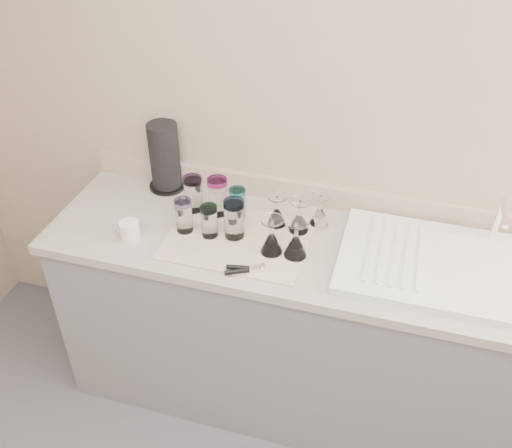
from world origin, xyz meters
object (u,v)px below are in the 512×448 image
(tumbler_cyan, at_px, (218,196))
(paper_towel_roll, at_px, (165,157))
(goblet_back_right, at_px, (299,220))
(goblet_extra, at_px, (320,214))
(tumbler_magenta, at_px, (184,215))
(sink_unit, at_px, (453,267))
(tumbler_lavender, at_px, (234,219))
(tumbler_blue, at_px, (209,221))
(can_opener, at_px, (245,269))
(white_mug, at_px, (129,230))
(goblet_back_left, at_px, (277,215))
(goblet_front_left, at_px, (272,241))
(tumbler_teal, at_px, (193,194))
(tumbler_purple, at_px, (237,203))
(goblet_front_right, at_px, (296,244))

(tumbler_cyan, bearing_deg, paper_towel_roll, 154.57)
(goblet_back_right, height_order, goblet_extra, goblet_back_right)
(tumbler_magenta, bearing_deg, sink_unit, 2.88)
(sink_unit, xyz_separation_m, tumbler_lavender, (-0.83, -0.03, 0.07))
(tumbler_blue, distance_m, paper_towel_roll, 0.43)
(can_opener, relative_size, white_mug, 1.25)
(goblet_back_left, bearing_deg, goblet_front_left, -81.63)
(tumbler_lavender, height_order, can_opener, tumbler_lavender)
(goblet_back_right, bearing_deg, sink_unit, -7.30)
(can_opener, bearing_deg, goblet_back_left, 83.33)
(tumbler_magenta, bearing_deg, white_mug, -151.45)
(tumbler_magenta, xyz_separation_m, paper_towel_roll, (-0.20, 0.29, 0.07))
(tumbler_teal, xyz_separation_m, white_mug, (-0.17, -0.25, -0.05))
(tumbler_purple, xyz_separation_m, white_mug, (-0.36, -0.25, -0.04))
(tumbler_magenta, relative_size, goblet_front_right, 0.89)
(tumbler_teal, distance_m, paper_towel_roll, 0.24)
(white_mug, bearing_deg, can_opener, -7.67)
(tumbler_blue, bearing_deg, white_mug, -161.17)
(tumbler_teal, xyz_separation_m, goblet_front_right, (0.47, -0.17, -0.03))
(tumbler_teal, relative_size, goblet_extra, 1.14)
(tumbler_blue, bearing_deg, tumbler_cyan, 97.11)
(tumbler_cyan, xyz_separation_m, white_mug, (-0.28, -0.25, -0.05))
(tumbler_blue, relative_size, can_opener, 0.94)
(white_mug, height_order, paper_towel_roll, paper_towel_roll)
(white_mug, bearing_deg, tumbler_teal, 55.23)
(goblet_back_left, distance_m, can_opener, 0.32)
(goblet_extra, bearing_deg, sink_unit, -15.39)
(tumbler_lavender, bearing_deg, goblet_back_right, 24.64)
(tumbler_teal, height_order, tumbler_magenta, tumbler_teal)
(tumbler_purple, height_order, goblet_front_left, goblet_front_left)
(goblet_front_left, bearing_deg, sink_unit, 7.31)
(tumbler_cyan, bearing_deg, white_mug, -137.70)
(tumbler_lavender, bearing_deg, paper_towel_roll, 146.40)
(tumbler_cyan, height_order, can_opener, tumbler_cyan)
(paper_towel_roll, bearing_deg, tumbler_magenta, -55.07)
(tumbler_lavender, height_order, goblet_back_left, tumbler_lavender)
(tumbler_magenta, bearing_deg, tumbler_teal, 96.72)
(tumbler_lavender, relative_size, paper_towel_roll, 0.53)
(tumbler_purple, height_order, tumbler_blue, tumbler_blue)
(goblet_front_right, distance_m, white_mug, 0.65)
(goblet_front_right, bearing_deg, goblet_front_left, -176.41)
(tumbler_lavender, height_order, goblet_front_right, tumbler_lavender)
(white_mug, xyz_separation_m, paper_towel_roll, (-0.01, 0.39, 0.11))
(goblet_extra, relative_size, can_opener, 0.94)
(tumbler_purple, height_order, goblet_front_right, goblet_front_right)
(goblet_back_right, bearing_deg, goblet_extra, 45.08)
(goblet_back_right, xyz_separation_m, paper_towel_roll, (-0.64, 0.16, 0.09))
(tumbler_cyan, relative_size, goblet_back_left, 1.20)
(can_opener, bearing_deg, goblet_back_right, 66.05)
(sink_unit, relative_size, goblet_back_left, 6.04)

